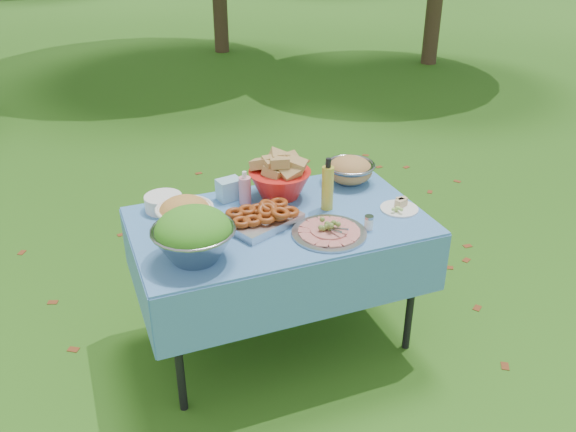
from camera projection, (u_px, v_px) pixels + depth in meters
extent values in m
plane|color=#193C0A|center=(280.00, 338.00, 3.43)|extent=(80.00, 80.00, 0.00)
cube|color=#84C1FF|center=(280.00, 282.00, 3.25)|extent=(1.46, 0.86, 0.76)
cylinder|color=white|center=(164.00, 202.00, 3.15)|extent=(0.22, 0.22, 0.08)
cube|color=#9AD2EB|center=(229.00, 189.00, 3.25)|extent=(0.14, 0.11, 0.11)
cylinder|color=pink|center=(245.00, 188.00, 3.19)|extent=(0.08, 0.08, 0.18)
cube|color=silver|center=(262.00, 217.00, 3.01)|extent=(0.43, 0.37, 0.08)
cylinder|color=#A1A2A7|center=(329.00, 227.00, 2.92)|extent=(0.43, 0.43, 0.08)
cylinder|color=gold|center=(328.00, 184.00, 3.11)|extent=(0.08, 0.08, 0.28)
cylinder|color=white|center=(400.00, 205.00, 3.15)|extent=(0.22, 0.22, 0.05)
cylinder|color=white|center=(369.00, 223.00, 2.97)|extent=(0.05, 0.05, 0.07)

